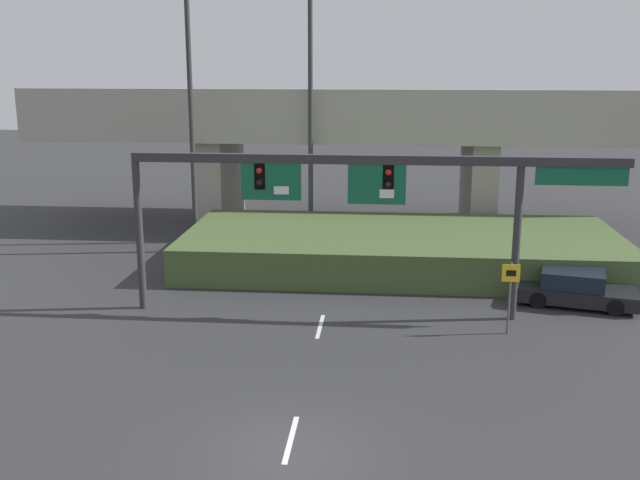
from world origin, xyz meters
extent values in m
plane|color=#2D2D30|center=(0.00, 0.00, 0.00)|extent=(160.00, 160.00, 0.00)
cube|color=silver|center=(0.00, 0.45, 0.00)|extent=(0.14, 2.40, 0.01)
cube|color=silver|center=(0.00, 8.54, 0.00)|extent=(0.14, 2.40, 0.01)
cube|color=silver|center=(0.00, 16.63, 0.00)|extent=(0.14, 2.40, 0.01)
cube|color=silver|center=(0.00, 24.73, 0.00)|extent=(0.14, 2.40, 0.01)
cube|color=silver|center=(0.00, 32.82, 0.00)|extent=(0.14, 2.40, 0.01)
cylinder|color=#2D2D30|center=(-6.86, 9.97, 2.95)|extent=(0.28, 0.28, 5.91)
cylinder|color=#2D2D30|center=(6.86, 9.97, 2.95)|extent=(0.28, 0.28, 5.91)
cube|color=#2D2D30|center=(1.87, 9.97, 5.75)|extent=(17.46, 0.32, 0.32)
cube|color=black|center=(-2.29, 9.97, 5.11)|extent=(0.40, 0.28, 0.95)
sphere|color=red|center=(-2.29, 9.79, 5.32)|extent=(0.22, 0.22, 0.22)
sphere|color=black|center=(-2.29, 9.79, 4.90)|extent=(0.22, 0.22, 0.22)
cube|color=black|center=(2.29, 9.97, 5.11)|extent=(0.40, 0.28, 0.95)
sphere|color=red|center=(2.29, 9.79, 5.32)|extent=(0.22, 0.22, 0.22)
sphere|color=black|center=(2.29, 9.79, 4.90)|extent=(0.22, 0.22, 0.22)
cube|color=#115B38|center=(-1.89, 9.87, 4.93)|extent=(2.17, 0.08, 1.32)
cube|color=white|center=(-1.51, 9.82, 4.63)|extent=(0.54, 0.03, 0.29)
cube|color=#115B38|center=(1.89, 9.87, 4.88)|extent=(2.05, 0.08, 1.41)
cube|color=white|center=(2.25, 9.82, 4.56)|extent=(0.51, 0.03, 0.31)
cube|color=#115B38|center=(8.92, 9.91, 5.27)|extent=(3.13, 0.07, 0.64)
cylinder|color=#4C4C4C|center=(6.47, 8.42, 1.26)|extent=(0.08, 0.08, 2.53)
cube|color=yellow|center=(6.47, 8.37, 2.18)|extent=(0.60, 0.03, 0.60)
cube|color=black|center=(6.47, 8.36, 2.18)|extent=(0.33, 0.01, 0.21)
cylinder|color=#2D2D30|center=(-1.65, 21.37, 7.23)|extent=(0.24, 0.24, 14.45)
cylinder|color=#2D2D30|center=(-7.01, 18.55, 6.45)|extent=(0.24, 0.24, 12.89)
cube|color=#A39E93|center=(0.00, 25.99, 5.86)|extent=(34.51, 8.26, 1.89)
cube|color=#A39E93|center=(0.00, 22.06, 7.26)|extent=(34.51, 0.40, 0.90)
cube|color=#A39E93|center=(-7.33, 25.99, 2.46)|extent=(1.40, 6.61, 4.92)
cube|color=#A39E93|center=(7.33, 25.99, 2.46)|extent=(1.40, 6.61, 4.92)
cube|color=#42562D|center=(2.93, 16.92, 0.79)|extent=(19.48, 8.76, 1.57)
cube|color=black|center=(9.57, 11.81, 0.43)|extent=(4.74, 2.90, 0.54)
cube|color=black|center=(9.40, 11.85, 1.03)|extent=(2.64, 2.21, 0.65)
cylinder|color=black|center=(11.10, 12.29, 0.32)|extent=(0.67, 0.37, 0.64)
cylinder|color=black|center=(10.70, 10.66, 0.32)|extent=(0.67, 0.37, 0.64)
cylinder|color=black|center=(8.45, 12.95, 0.32)|extent=(0.67, 0.37, 0.64)
cylinder|color=black|center=(8.04, 11.32, 0.32)|extent=(0.67, 0.37, 0.64)
camera|label=1|loc=(2.25, -16.29, 9.18)|focal=42.00mm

